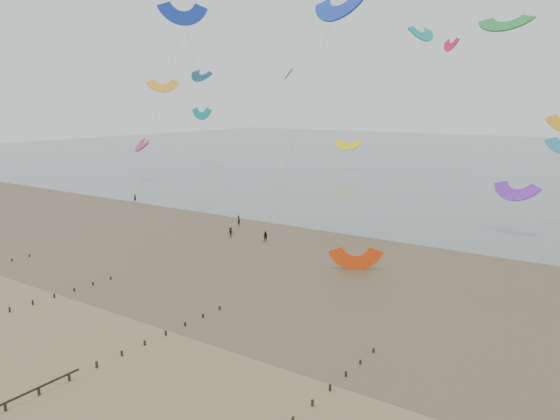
% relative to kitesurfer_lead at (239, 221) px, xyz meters
% --- Properties ---
extents(ground, '(500.00, 500.00, 0.00)m').
position_rel_kitesurfer_lead_xyz_m(ground, '(19.81, -45.01, -0.94)').
color(ground, brown).
rests_on(ground, ground).
extents(sea_and_shore, '(500.00, 665.00, 0.03)m').
position_rel_kitesurfer_lead_xyz_m(sea_and_shore, '(15.73, -10.61, -0.93)').
color(sea_and_shore, '#475654').
rests_on(sea_and_shore, ground).
extents(kitesurfer_lead, '(0.80, 0.67, 1.88)m').
position_rel_kitesurfer_lead_xyz_m(kitesurfer_lead, '(0.00, 0.00, 0.00)').
color(kitesurfer_lead, black).
rests_on(kitesurfer_lead, ground).
extents(kitesurfers, '(147.06, 19.87, 1.82)m').
position_rel_kitesurfer_lead_xyz_m(kitesurfers, '(51.48, 1.96, -0.07)').
color(kitesurfers, black).
rests_on(kitesurfers, ground).
extents(grounded_kite, '(7.53, 7.08, 3.29)m').
position_rel_kitesurfer_lead_xyz_m(grounded_kite, '(29.36, -11.85, -0.94)').
color(grounded_kite, '#FF4610').
rests_on(grounded_kite, ground).
extents(kites_airborne, '(213.84, 124.41, 37.77)m').
position_rel_kitesurfer_lead_xyz_m(kites_airborne, '(7.12, 49.16, 21.02)').
color(kites_airborne, '#1F8637').
rests_on(kites_airborne, ground).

